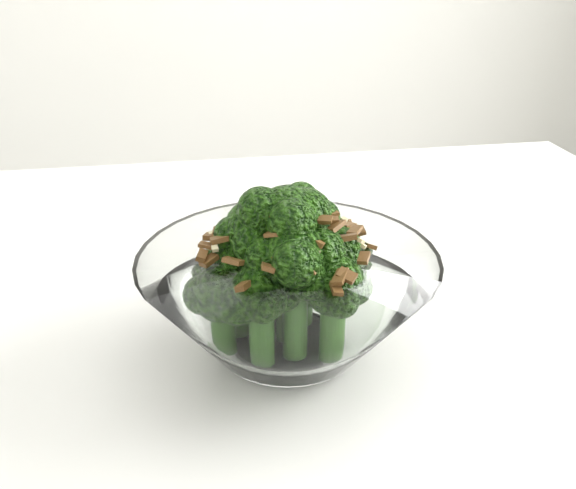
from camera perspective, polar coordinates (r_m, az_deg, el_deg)
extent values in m
cube|color=white|center=(0.69, -5.55, -4.50)|extent=(1.22, 0.84, 0.04)
cylinder|color=white|center=(1.32, 18.30, -8.94)|extent=(0.04, 0.04, 0.71)
cylinder|color=white|center=(0.57, 0.00, -9.04)|extent=(0.10, 0.10, 0.01)
cylinder|color=#2A5917|center=(0.52, 3.96, -7.65)|extent=(0.02, 0.02, 0.06)
sphere|color=#275710|center=(0.50, 4.11, -3.64)|extent=(0.05, 0.05, 0.05)
cylinder|color=#2A5917|center=(0.56, 1.23, -3.10)|extent=(0.02, 0.02, 0.09)
sphere|color=#275710|center=(0.53, 1.29, 2.30)|extent=(0.05, 0.05, 0.05)
cylinder|color=#2A5917|center=(0.52, 0.63, -6.29)|extent=(0.02, 0.02, 0.08)
sphere|color=#275710|center=(0.49, 0.66, -0.99)|extent=(0.05, 0.05, 0.05)
cylinder|color=#2A5917|center=(0.59, -0.45, -3.52)|extent=(0.02, 0.02, 0.05)
sphere|color=#275710|center=(0.57, -0.46, -0.39)|extent=(0.05, 0.05, 0.05)
cylinder|color=#2A5917|center=(0.55, -4.37, -5.11)|extent=(0.02, 0.02, 0.06)
sphere|color=#275710|center=(0.53, -4.53, -1.05)|extent=(0.05, 0.05, 0.05)
cylinder|color=#2A5917|center=(0.55, 4.03, -5.00)|extent=(0.02, 0.02, 0.07)
sphere|color=#275710|center=(0.53, 4.18, -0.82)|extent=(0.05, 0.05, 0.05)
cylinder|color=#2A5917|center=(0.54, -2.57, -4.22)|extent=(0.02, 0.02, 0.08)
sphere|color=#275710|center=(0.52, -2.69, 1.17)|extent=(0.06, 0.06, 0.06)
cylinder|color=#2A5917|center=(0.54, 0.00, -4.05)|extent=(0.02, 0.02, 0.10)
sphere|color=#275710|center=(0.51, 0.00, 2.07)|extent=(0.06, 0.06, 0.06)
cylinder|color=#2A5917|center=(0.59, 4.20, -3.97)|extent=(0.02, 0.02, 0.05)
sphere|color=#275710|center=(0.57, 4.32, -0.93)|extent=(0.05, 0.05, 0.05)
cylinder|color=#2A5917|center=(0.53, -5.76, -7.60)|extent=(0.02, 0.02, 0.05)
sphere|color=#275710|center=(0.51, -5.92, -4.41)|extent=(0.05, 0.05, 0.05)
cylinder|color=#2A5917|center=(0.51, -2.35, -8.12)|extent=(0.02, 0.02, 0.06)
sphere|color=#275710|center=(0.49, -2.43, -4.27)|extent=(0.05, 0.05, 0.05)
cube|color=brown|center=(0.50, 5.24, 0.63)|extent=(0.01, 0.02, 0.01)
cube|color=brown|center=(0.51, 5.97, 1.28)|extent=(0.02, 0.02, 0.00)
cube|color=brown|center=(0.55, -2.50, 2.95)|extent=(0.01, 0.01, 0.01)
cube|color=brown|center=(0.49, 4.30, 1.61)|extent=(0.02, 0.02, 0.01)
cube|color=brown|center=(0.50, -7.66, -0.98)|extent=(0.01, 0.01, 0.01)
cube|color=brown|center=(0.47, 4.65, -2.86)|extent=(0.02, 0.02, 0.01)
cube|color=brown|center=(0.51, 1.69, 4.22)|extent=(0.01, 0.02, 0.00)
cube|color=brown|center=(0.53, 7.34, -0.16)|extent=(0.01, 0.01, 0.01)
cube|color=brown|center=(0.46, 1.07, -2.73)|extent=(0.01, 0.01, 0.01)
cube|color=brown|center=(0.48, 0.62, 2.00)|extent=(0.02, 0.02, 0.01)
cube|color=brown|center=(0.51, -7.19, -0.08)|extent=(0.02, 0.01, 0.01)
cube|color=brown|center=(0.57, -2.65, 2.85)|extent=(0.01, 0.01, 0.00)
cube|color=brown|center=(0.53, 6.08, 1.04)|extent=(0.02, 0.01, 0.01)
cube|color=brown|center=(0.55, 1.01, 3.29)|extent=(0.02, 0.02, 0.01)
cube|color=brown|center=(0.50, -7.04, -1.40)|extent=(0.02, 0.02, 0.01)
cube|color=brown|center=(0.51, 2.37, 3.91)|extent=(0.02, 0.02, 0.01)
cube|color=brown|center=(0.47, -4.01, -3.73)|extent=(0.01, 0.02, 0.01)
cube|color=brown|center=(0.56, -1.21, 2.96)|extent=(0.01, 0.02, 0.01)
cube|color=brown|center=(0.53, 1.06, 4.24)|extent=(0.02, 0.01, 0.01)
cube|color=brown|center=(0.53, 3.86, 2.94)|extent=(0.01, 0.02, 0.01)
cube|color=brown|center=(0.46, -1.79, -2.07)|extent=(0.01, 0.02, 0.01)
cube|color=brown|center=(0.50, 6.76, -1.19)|extent=(0.01, 0.02, 0.01)
cube|color=brown|center=(0.50, 5.32, 0.62)|extent=(0.02, 0.01, 0.01)
cube|color=brown|center=(0.58, 0.86, 2.73)|extent=(0.02, 0.01, 0.01)
cube|color=brown|center=(0.54, -5.25, 1.95)|extent=(0.01, 0.01, 0.01)
cube|color=brown|center=(0.55, -2.03, 3.39)|extent=(0.02, 0.02, 0.01)
cube|color=brown|center=(0.47, 4.32, -3.92)|extent=(0.01, 0.02, 0.01)
cube|color=brown|center=(0.48, -1.24, 0.97)|extent=(0.02, 0.02, 0.01)
cube|color=brown|center=(0.51, -6.03, 0.49)|extent=(0.02, 0.01, 0.01)
cube|color=brown|center=(0.46, 1.56, -2.41)|extent=(0.02, 0.02, 0.01)
cube|color=brown|center=(0.47, 1.38, -0.38)|extent=(0.02, 0.02, 0.01)
cube|color=brown|center=(0.53, -6.92, 0.72)|extent=(0.01, 0.02, 0.01)
cube|color=brown|center=(0.48, 0.26, 1.83)|extent=(0.02, 0.01, 0.01)
cube|color=brown|center=(0.53, 5.37, 1.67)|extent=(0.02, 0.02, 0.01)
cube|color=brown|center=(0.52, 1.91, 4.30)|extent=(0.01, 0.02, 0.01)
cube|color=brown|center=(0.47, 0.28, -1.07)|extent=(0.01, 0.02, 0.01)
cube|color=brown|center=(0.55, 4.88, 1.91)|extent=(0.02, 0.01, 0.01)
cube|color=brown|center=(0.52, 0.64, 4.39)|extent=(0.02, 0.01, 0.01)
cube|color=brown|center=(0.53, -2.13, 3.58)|extent=(0.01, 0.02, 0.01)
cube|color=brown|center=(0.49, 2.91, 2.26)|extent=(0.02, 0.01, 0.01)
cube|color=brown|center=(0.48, -4.91, -1.49)|extent=(0.02, 0.02, 0.01)
cube|color=brown|center=(0.54, 3.29, 2.87)|extent=(0.02, 0.02, 0.01)
cube|color=brown|center=(0.54, 4.60, 1.98)|extent=(0.02, 0.01, 0.01)
cube|color=brown|center=(0.53, -3.18, 3.09)|extent=(0.02, 0.02, 0.01)
cube|color=brown|center=(0.57, 1.82, 2.61)|extent=(0.02, 0.01, 0.01)
cube|color=brown|center=(0.48, 2.92, 0.19)|extent=(0.01, 0.02, 0.01)
cube|color=brown|center=(0.51, -1.26, 4.50)|extent=(0.02, 0.02, 0.01)
cube|color=brown|center=(0.47, 5.24, -2.77)|extent=(0.02, 0.02, 0.01)
cube|color=brown|center=(0.52, -6.36, 0.96)|extent=(0.01, 0.01, 0.01)
cube|color=brown|center=(0.50, 3.59, 2.17)|extent=(0.02, 0.01, 0.00)
cube|color=brown|center=(0.54, 3.50, 2.57)|extent=(0.01, 0.02, 0.01)
cube|color=brown|center=(0.47, -0.60, -0.93)|extent=(0.02, 0.02, 0.01)
cube|color=brown|center=(0.48, -0.77, 2.42)|extent=(0.02, 0.01, 0.01)
cube|color=beige|center=(0.54, 4.88, 1.88)|extent=(0.01, 0.01, 0.01)
cube|color=beige|center=(0.51, 1.59, 4.61)|extent=(0.01, 0.01, 0.01)
cube|color=beige|center=(0.50, 6.52, 0.31)|extent=(0.01, 0.01, 0.01)
cube|color=beige|center=(0.54, 5.01, 2.22)|extent=(0.01, 0.01, 0.00)
cube|color=beige|center=(0.54, -0.49, 3.67)|extent=(0.01, 0.01, 0.01)
cube|color=beige|center=(0.47, 2.67, -0.63)|extent=(0.00, 0.00, 0.00)
cube|color=beige|center=(0.48, 1.02, 2.38)|extent=(0.01, 0.01, 0.01)
cube|color=beige|center=(0.55, 1.63, 3.55)|extent=(0.01, 0.01, 0.01)
cube|color=beige|center=(0.50, -1.69, 3.81)|extent=(0.00, 0.00, 0.00)
cube|color=beige|center=(0.51, 6.73, -0.15)|extent=(0.01, 0.01, 0.01)
cube|color=beige|center=(0.50, -6.51, -0.35)|extent=(0.01, 0.01, 0.01)
cube|color=beige|center=(0.53, -6.81, 0.97)|extent=(0.01, 0.00, 0.00)
cube|color=beige|center=(0.49, 0.90, 3.56)|extent=(0.01, 0.01, 0.00)
cube|color=beige|center=(0.47, -0.28, 0.67)|extent=(0.01, 0.01, 0.00)
cube|color=beige|center=(0.53, 0.97, 3.98)|extent=(0.01, 0.01, 0.00)
cube|color=beige|center=(0.52, -2.58, 3.83)|extent=(0.01, 0.01, 0.00)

